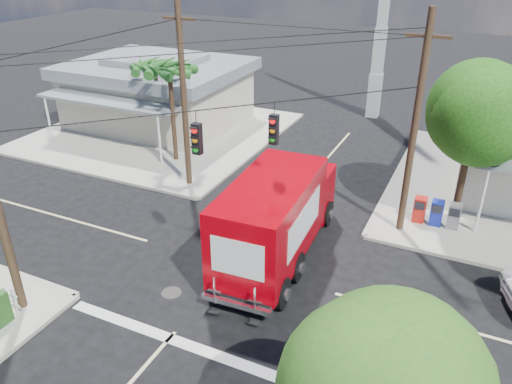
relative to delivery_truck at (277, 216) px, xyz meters
The scene contains 11 objects.
ground 2.51m from the delivery_truck, 134.06° to the right, with size 120.00×120.00×0.00m, color black.
sidewalk_nw 15.55m from the delivery_truck, 141.57° to the left, with size 14.12×14.12×0.14m.
road_markings 3.49m from the delivery_truck, 114.14° to the right, with size 32.00×32.00×0.01m.
building_nw 17.33m from the delivery_truck, 139.77° to the left, with size 10.80×10.20×4.30m.
radio_tower 19.14m from the delivery_truck, 92.23° to the left, with size 0.80×0.80×17.00m.
tree_ne_front 8.65m from the delivery_truck, 42.54° to the left, with size 4.21×4.14×6.66m.
palm_nw_front 11.21m from the delivery_truck, 144.49° to the left, with size 3.01×3.08×5.59m.
palm_nw_back 13.53m from the delivery_truck, 144.23° to the left, with size 3.01×3.08×5.19m.
utility_poles 4.04m from the delivery_truck, behind, with size 12.00×10.68×9.00m.
vending_boxes 7.30m from the delivery_truck, 43.09° to the left, with size 1.90×0.50×1.10m.
delivery_truck is the anchor object (origin of this frame).
Camera 1 is at (7.42, -13.76, 11.03)m, focal length 35.00 mm.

